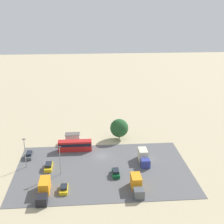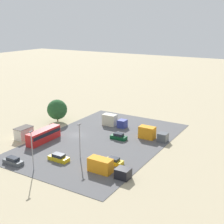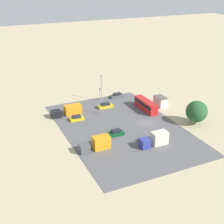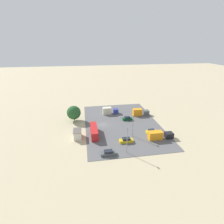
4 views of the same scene
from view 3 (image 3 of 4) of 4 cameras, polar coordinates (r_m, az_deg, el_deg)
The scene contains 14 objects.
ground_plane at distance 89.77m, azimuth 6.30°, elevation -1.97°, with size 400.00×400.00×0.00m, color tan.
parking_lot_surface at distance 86.23m, azimuth 1.73°, elevation -2.94°, with size 47.25×30.97×0.08m.
shed_building at distance 101.22m, azimuth 8.86°, elevation 1.94°, with size 4.74×2.95×3.06m.
bus at distance 97.31m, azimuth 6.20°, elevation 1.33°, with size 10.20×2.52×3.19m.
parked_car_0 at distance 106.98m, azimuth 0.94°, elevation 3.02°, with size 1.80×4.75×1.58m.
parked_car_1 at distance 91.00m, azimuth -6.48°, elevation -1.13°, with size 1.94×4.09×1.42m.
parked_car_2 at distance 82.07m, azimuth 0.71°, elevation -3.85°, with size 1.84×4.28×1.64m.
parked_car_3 at distance 98.75m, azimuth -1.23°, elevation 1.16°, with size 1.97×4.78×1.58m.
parked_truck_0 at distance 94.39m, azimuth -8.01°, elevation 0.24°, with size 2.42×9.18×2.93m.
parked_truck_1 at distance 78.09m, azimuth 7.93°, elevation -4.98°, with size 2.42×7.42×3.27m.
parked_truck_2 at distance 75.57m, azimuth -2.84°, elevation -5.85°, with size 2.40×7.69×3.18m.
tree_near_shed at distance 90.05m, azimuth 15.22°, elevation 0.09°, with size 6.07×6.07×6.91m.
light_pole_lot_centre at distance 103.16m, azimuth -1.95°, elevation 4.59°, with size 0.90×0.28×8.54m.
light_pole_lot_edge at distance 93.11m, azimuth -2.22°, elevation 2.22°, with size 0.90×0.28×8.09m.
Camera 3 is at (-68.46, 42.77, 39.27)m, focal length 50.00 mm.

